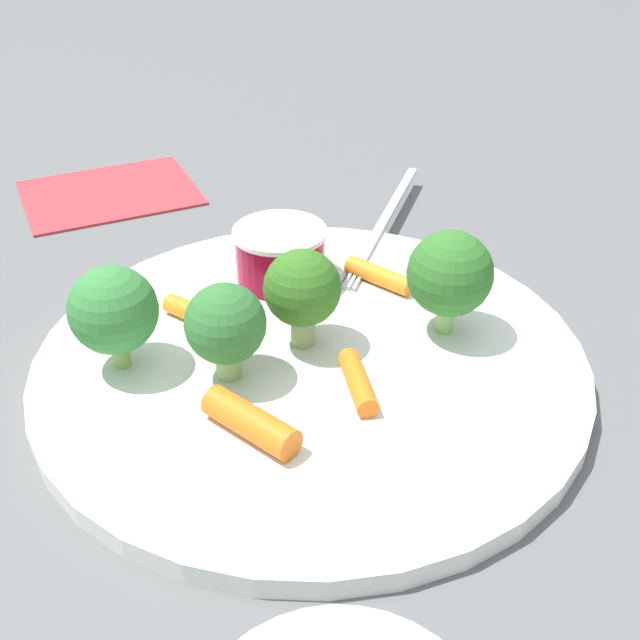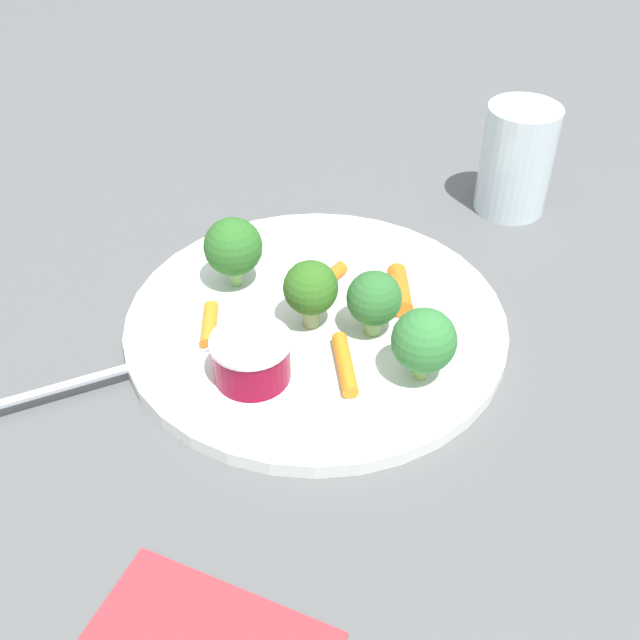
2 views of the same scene
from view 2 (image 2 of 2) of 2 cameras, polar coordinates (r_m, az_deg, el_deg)
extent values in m
plane|color=#595B5C|center=(0.61, -0.30, -0.57)|extent=(2.40, 2.40, 0.00)
cylinder|color=white|center=(0.61, -0.30, -0.14)|extent=(0.30, 0.30, 0.01)
cylinder|color=maroon|center=(0.54, -5.17, -2.99)|extent=(0.06, 0.06, 0.03)
cylinder|color=silver|center=(0.53, -5.28, -1.62)|extent=(0.06, 0.06, 0.00)
cylinder|color=#88C368|center=(0.63, -6.37, 3.44)|extent=(0.01, 0.01, 0.02)
sphere|color=#2F6D28|center=(0.62, -6.56, 5.50)|extent=(0.05, 0.05, 0.05)
cylinder|color=#8FAC6D|center=(0.59, -0.81, 0.49)|extent=(0.01, 0.01, 0.02)
sphere|color=#32691F|center=(0.57, -0.83, 2.48)|extent=(0.04, 0.04, 0.04)
cylinder|color=#8CB458|center=(0.55, 7.59, -3.57)|extent=(0.01, 0.01, 0.02)
sphere|color=#357E39|center=(0.53, 7.83, -1.54)|extent=(0.05, 0.05, 0.05)
cylinder|color=#85B267|center=(0.58, 3.99, -0.21)|extent=(0.01, 0.01, 0.02)
sphere|color=#306F31|center=(0.57, 4.10, 1.66)|extent=(0.04, 0.04, 0.04)
cylinder|color=orange|center=(0.62, 6.03, 2.27)|extent=(0.04, 0.05, 0.02)
cylinder|color=orange|center=(0.59, -8.33, -0.37)|extent=(0.03, 0.05, 0.01)
cylinder|color=orange|center=(0.63, 0.51, 3.07)|extent=(0.02, 0.05, 0.01)
cylinder|color=orange|center=(0.55, 1.88, -3.34)|extent=(0.04, 0.06, 0.01)
cube|color=#B4BEC6|center=(0.57, -17.09, -4.30)|extent=(0.12, 0.13, 0.00)
cube|color=#B4BEC6|center=(0.58, -7.89, -1.40)|extent=(0.02, 0.02, 0.00)
cube|color=#B4BEC6|center=(0.58, -7.79, -1.60)|extent=(0.02, 0.02, 0.00)
cube|color=#B4BEC6|center=(0.58, -7.69, -1.81)|extent=(0.02, 0.02, 0.00)
cube|color=#B4BEC6|center=(0.58, -7.59, -2.01)|extent=(0.02, 0.02, 0.00)
cylinder|color=silver|center=(0.75, 14.57, 11.60)|extent=(0.07, 0.07, 0.10)
camera|label=1|loc=(0.75, 21.99, 27.44)|focal=43.30mm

